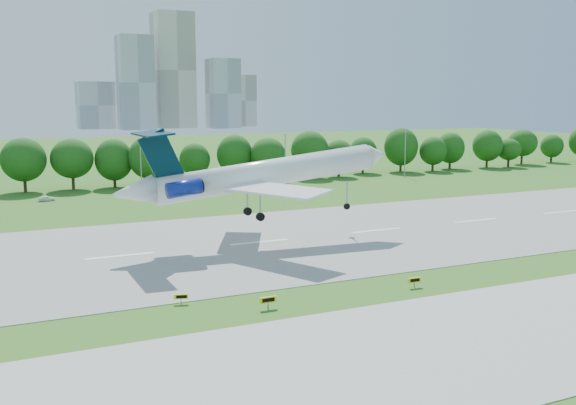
{
  "coord_description": "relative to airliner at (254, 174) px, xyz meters",
  "views": [
    {
      "loc": [
        -14.24,
        -59.49,
        20.74
      ],
      "look_at": [
        21.35,
        18.0,
        6.87
      ],
      "focal_mm": 40.0,
      "sensor_mm": 36.0,
      "label": 1
    }
  ],
  "objects": [
    {
      "name": "light_poles",
      "position": [
        -21.76,
        57.02,
        -3.71
      ],
      "size": [
        175.9,
        0.25,
        12.19
      ],
      "color": "gray",
      "rests_on": "ground"
    },
    {
      "name": "skyline",
      "position": [
        80.9,
        365.63,
        20.42
      ],
      "size": [
        127.0,
        52.0,
        80.0
      ],
      "color": "#B2B2B7",
      "rests_on": "ground"
    },
    {
      "name": "taxiway",
      "position": [
        -19.26,
        -42.98,
        -10.01
      ],
      "size": [
        400.0,
        23.0,
        0.08
      ],
      "primitive_type": "cube",
      "color": "#ADADA8",
      "rests_on": "ground"
    },
    {
      "name": "ground",
      "position": [
        -19.26,
        -24.98,
        -10.05
      ],
      "size": [
        600.0,
        600.0,
        0.0
      ],
      "primitive_type": "plane",
      "color": "#28661B",
      "rests_on": "ground"
    },
    {
      "name": "taxi_sign_centre",
      "position": [
        -9.71,
        -27.89,
        -9.12
      ],
      "size": [
        1.79,
        0.24,
        1.25
      ],
      "rotation": [
        0.0,
        0.0,
        0.01
      ],
      "color": "gray",
      "rests_on": "ground"
    },
    {
      "name": "tree_line",
      "position": [
        -19.26,
        67.02,
        -3.86
      ],
      "size": [
        288.4,
        8.4,
        10.4
      ],
      "color": "#382314",
      "rests_on": "ground"
    },
    {
      "name": "airliner",
      "position": [
        0.0,
        0.0,
        0.0
      ],
      "size": [
        42.35,
        30.78,
        13.16
      ],
      "rotation": [
        0.0,
        -0.1,
        0.01
      ],
      "color": "white",
      "rests_on": "ground"
    },
    {
      "name": "runway",
      "position": [
        -19.26,
        0.02,
        -10.01
      ],
      "size": [
        400.0,
        45.0,
        0.08
      ],
      "primitive_type": "cube",
      "color": "gray",
      "rests_on": "ground"
    },
    {
      "name": "service_vehicle_b",
      "position": [
        -24.44,
        53.56,
        -9.5
      ],
      "size": [
        3.33,
        1.68,
        1.09
      ],
      "primitive_type": "imported",
      "rotation": [
        0.0,
        0.0,
        1.7
      ],
      "color": "white",
      "rests_on": "ground"
    },
    {
      "name": "taxi_sign_right",
      "position": [
        7.92,
        -27.9,
        -9.22
      ],
      "size": [
        1.61,
        0.29,
        1.13
      ],
      "rotation": [
        0.0,
        0.0,
        -0.06
      ],
      "color": "gray",
      "rests_on": "ground"
    },
    {
      "name": "taxi_sign_left",
      "position": [
        -17.16,
        -22.74,
        -9.29
      ],
      "size": [
        1.45,
        0.57,
        1.03
      ],
      "rotation": [
        0.0,
        0.0,
        -0.29
      ],
      "color": "gray",
      "rests_on": "ground"
    }
  ]
}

